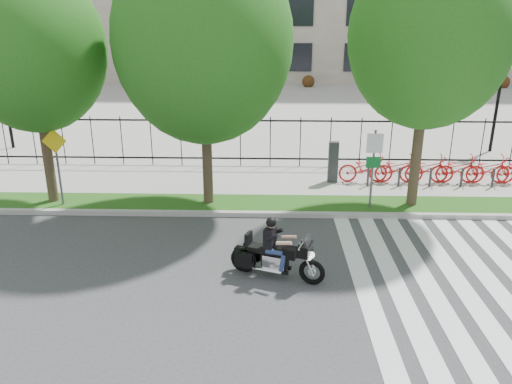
{
  "coord_description": "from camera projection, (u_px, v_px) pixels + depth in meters",
  "views": [
    {
      "loc": [
        -0.01,
        -10.31,
        5.89
      ],
      "look_at": [
        -0.39,
        3.0,
        1.19
      ],
      "focal_mm": 35.0,
      "sensor_mm": 36.0,
      "label": 1
    }
  ],
  "objects": [
    {
      "name": "sidewalk",
      "position": [
        270.0,
        181.0,
        18.67
      ],
      "size": [
        60.0,
        3.5,
        0.15
      ],
      "primitive_type": "cube",
      "color": "#9C9992",
      "rests_on": "ground"
    },
    {
      "name": "sign_pole_warning",
      "position": [
        57.0,
        157.0,
        15.6
      ],
      "size": [
        0.78,
        0.09,
        2.49
      ],
      "color": "#59595B",
      "rests_on": "grass_verge"
    },
    {
      "name": "curb",
      "position": [
        270.0,
        214.0,
        15.52
      ],
      "size": [
        60.0,
        0.2,
        0.15
      ],
      "primitive_type": "cube",
      "color": "#A3A099",
      "rests_on": "ground"
    },
    {
      "name": "iron_fence",
      "position": [
        270.0,
        142.0,
        19.97
      ],
      "size": [
        30.0,
        0.06,
        2.0
      ],
      "primitive_type": null,
      "color": "black",
      "rests_on": "sidewalk"
    },
    {
      "name": "crosswalk_stripes",
      "position": [
        477.0,
        285.0,
        11.54
      ],
      "size": [
        5.7,
        8.0,
        0.01
      ],
      "primitive_type": null,
      "color": "silver",
      "rests_on": "ground"
    },
    {
      "name": "sign_pole_regulatory",
      "position": [
        374.0,
        159.0,
        15.33
      ],
      "size": [
        0.5,
        0.09,
        2.5
      ],
      "color": "#59595B",
      "rests_on": "grass_verge"
    },
    {
      "name": "street_tree_1",
      "position": [
        203.0,
        41.0,
        14.66
      ],
      "size": [
        5.33,
        5.33,
        8.13
      ],
      "color": "#37271E",
      "rests_on": "grass_verge"
    },
    {
      "name": "lamp_post_right",
      "position": [
        501.0,
        82.0,
        21.65
      ],
      "size": [
        1.06,
        0.7,
        4.25
      ],
      "color": "black",
      "rests_on": "ground"
    },
    {
      "name": "plaza",
      "position": [
        271.0,
        104.0,
        35.23
      ],
      "size": [
        80.0,
        34.0,
        0.1
      ],
      "primitive_type": "cube",
      "color": "#9C9992",
      "rests_on": "ground"
    },
    {
      "name": "street_tree_0",
      "position": [
        32.0,
        49.0,
        14.89
      ],
      "size": [
        4.36,
        4.36,
        7.33
      ],
      "color": "#37271E",
      "rests_on": "grass_verge"
    },
    {
      "name": "grass_verge",
      "position": [
        270.0,
        205.0,
        16.32
      ],
      "size": [
        60.0,
        1.5,
        0.15
      ],
      "primitive_type": "cube",
      "color": "#1E4B12",
      "rests_on": "ground"
    },
    {
      "name": "motorcycle_rider",
      "position": [
        276.0,
        254.0,
        11.73
      ],
      "size": [
        2.26,
        1.16,
        1.82
      ],
      "color": "black",
      "rests_on": "ground"
    },
    {
      "name": "bike_share_station",
      "position": [
        456.0,
        169.0,
        18.06
      ],
      "size": [
        8.96,
        0.88,
        1.5
      ],
      "color": "#2D2D33",
      "rests_on": "sidewalk"
    },
    {
      "name": "ground",
      "position": [
        269.0,
        283.0,
        11.68
      ],
      "size": [
        120.0,
        120.0,
        0.0
      ],
      "primitive_type": "plane",
      "color": "#363538",
      "rests_on": "ground"
    },
    {
      "name": "street_tree_2",
      "position": [
        430.0,
        36.0,
        14.44
      ],
      "size": [
        4.74,
        4.74,
        7.94
      ],
      "color": "#37271E",
      "rests_on": "grass_verge"
    },
    {
      "name": "lamp_post_left",
      "position": [
        2.0,
        80.0,
        22.25
      ],
      "size": [
        1.06,
        0.7,
        4.25
      ],
      "color": "black",
      "rests_on": "ground"
    }
  ]
}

